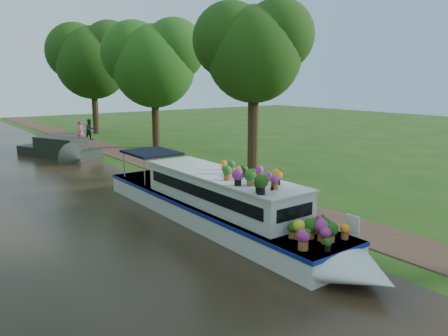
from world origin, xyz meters
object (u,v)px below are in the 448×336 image
(pedestrian_pink, at_px, (81,132))
(pedestrian_dark, at_px, (90,129))
(plant_boat, at_px, (222,203))
(sandwich_board, at_px, (292,204))
(second_boat, at_px, (61,149))

(pedestrian_pink, relative_size, pedestrian_dark, 1.07)
(plant_boat, bearing_deg, pedestrian_dark, 80.30)
(sandwich_board, height_order, pedestrian_pink, pedestrian_pink)
(sandwich_board, bearing_deg, pedestrian_dark, 76.58)
(sandwich_board, distance_m, pedestrian_pink, 23.17)
(pedestrian_dark, bearing_deg, plant_boat, -111.02)
(pedestrian_pink, bearing_deg, second_boat, -134.76)
(plant_boat, xyz_separation_m, pedestrian_pink, (2.75, 22.46, 0.11))
(plant_boat, bearing_deg, pedestrian_pink, 83.02)
(second_boat, xyz_separation_m, pedestrian_pink, (3.10, 5.11, 0.43))
(sandwich_board, height_order, pedestrian_dark, pedestrian_dark)
(pedestrian_dark, bearing_deg, pedestrian_pink, -138.98)
(second_boat, height_order, pedestrian_dark, pedestrian_dark)
(plant_boat, xyz_separation_m, second_boat, (-0.35, 17.35, -0.32))
(second_boat, relative_size, pedestrian_pink, 3.88)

